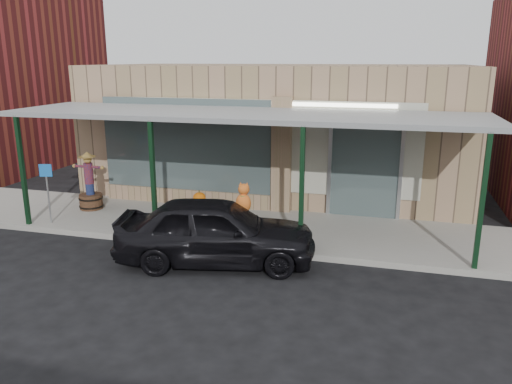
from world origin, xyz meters
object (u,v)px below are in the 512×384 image
(parked_sedan, at_px, (216,231))
(barrel_scarecrow, at_px, (90,190))
(handicap_sign, at_px, (47,185))
(barrel_pumpkin, at_px, (200,208))

(parked_sedan, bearing_deg, barrel_scarecrow, 50.62)
(handicap_sign, xyz_separation_m, parked_sedan, (5.06, -1.05, -0.43))
(barrel_scarecrow, distance_m, handicap_sign, 1.53)
(handicap_sign, relative_size, parked_sedan, 0.35)
(barrel_pumpkin, xyz_separation_m, parked_sedan, (1.38, -2.52, 0.32))
(barrel_scarecrow, relative_size, handicap_sign, 1.05)
(barrel_pumpkin, bearing_deg, handicap_sign, -158.27)
(barrel_scarecrow, xyz_separation_m, parked_sedan, (4.76, -2.48, 0.03))
(barrel_scarecrow, bearing_deg, parked_sedan, -8.47)
(barrel_pumpkin, xyz_separation_m, handicap_sign, (-3.68, -1.47, 0.76))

